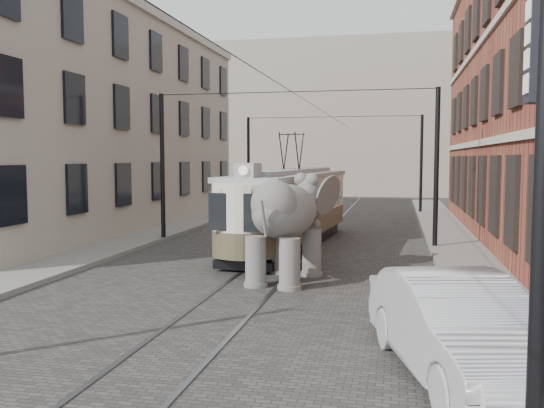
# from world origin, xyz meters

# --- Properties ---
(ground) EXTENTS (120.00, 120.00, 0.00)m
(ground) POSITION_xyz_m (0.00, 0.00, 0.00)
(ground) COLOR #413E3C
(tram_rails) EXTENTS (1.54, 80.00, 0.02)m
(tram_rails) POSITION_xyz_m (0.00, 0.00, 0.01)
(tram_rails) COLOR slate
(tram_rails) RESTS_ON ground
(sidewalk_right) EXTENTS (2.00, 60.00, 0.15)m
(sidewalk_right) POSITION_xyz_m (6.00, 0.00, 0.07)
(sidewalk_right) COLOR slate
(sidewalk_right) RESTS_ON ground
(sidewalk_left) EXTENTS (2.00, 60.00, 0.15)m
(sidewalk_left) POSITION_xyz_m (-6.50, 0.00, 0.07)
(sidewalk_left) COLOR slate
(sidewalk_left) RESTS_ON ground
(stucco_building) EXTENTS (7.00, 24.00, 10.00)m
(stucco_building) POSITION_xyz_m (-11.00, 10.00, 5.00)
(stucco_building) COLOR #9E9483
(stucco_building) RESTS_ON ground
(distant_block) EXTENTS (28.00, 10.00, 14.00)m
(distant_block) POSITION_xyz_m (0.00, 40.00, 7.00)
(distant_block) COLOR #9E9483
(distant_block) RESTS_ON ground
(catenary) EXTENTS (11.00, 30.20, 6.00)m
(catenary) POSITION_xyz_m (-0.20, 5.00, 3.00)
(catenary) COLOR black
(catenary) RESTS_ON ground
(tram) EXTENTS (3.24, 11.10, 4.34)m
(tram) POSITION_xyz_m (-0.16, 5.55, 2.17)
(tram) COLOR beige
(tram) RESTS_ON ground
(elephant) EXTENTS (3.45, 5.26, 2.99)m
(elephant) POSITION_xyz_m (0.78, -0.58, 1.50)
(elephant) COLOR slate
(elephant) RESTS_ON ground
(parked_car) EXTENTS (3.00, 5.14, 1.60)m
(parked_car) POSITION_xyz_m (4.76, -7.02, 0.80)
(parked_car) COLOR #ADADB2
(parked_car) RESTS_ON ground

